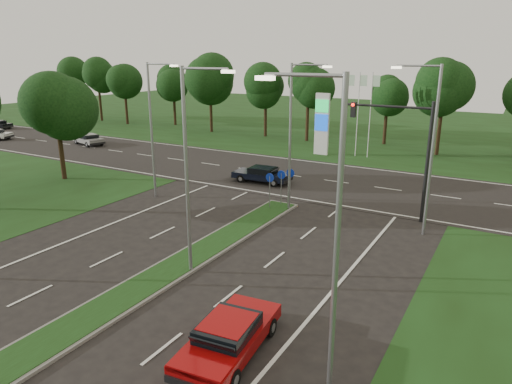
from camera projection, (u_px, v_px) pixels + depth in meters
The scene contains 17 objects.
ground at pixel (67, 333), 16.03m from camera, with size 160.00×160.00×0.00m, color black.
verge_far at pixel (411, 129), 61.64m from camera, with size 160.00×50.00×0.02m, color #193311.
cross_road at pixel (324, 180), 35.93m from camera, with size 160.00×12.00×0.02m, color black.
median_kerb at pixel (147, 285), 19.33m from camera, with size 2.00×26.00×0.12m, color slate.
streetlight_median_near at pixel (190, 163), 19.08m from camera, with size 2.53×0.22×9.00m.
streetlight_median_far at pixel (293, 131), 27.37m from camera, with size 2.53×0.22×9.00m.
streetlight_left_far at pixel (153, 124), 30.18m from camera, with size 2.53×0.22×9.00m.
streetlight_right_far at pixel (429, 142), 23.62m from camera, with size 2.53×0.22×9.00m.
streetlight_right_near at pixel (331, 225), 12.01m from camera, with size 2.53×0.22×9.00m.
traffic_signal at pixel (405, 142), 26.18m from camera, with size 5.10×0.42×7.00m.
median_signs at pixel (281, 181), 29.14m from camera, with size 1.16×1.76×2.38m.
gas_pylon at pixel (324, 122), 44.35m from camera, with size 5.80×1.26×8.00m.
tree_left_far at pixel (56, 101), 34.45m from camera, with size 5.20×5.20×8.86m.
treeline_far at pixel (386, 82), 47.15m from camera, with size 6.00×6.00×9.90m.
red_sedan at pixel (229, 336), 14.74m from camera, with size 2.37×4.76×1.26m.
navy_sedan at pixel (262, 174), 35.12m from camera, with size 4.49×2.06×1.21m.
far_car_a at pixel (89, 139), 50.12m from camera, with size 4.48×2.81×1.20m.
Camera 1 is at (12.75, -8.74, 9.33)m, focal length 32.00 mm.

